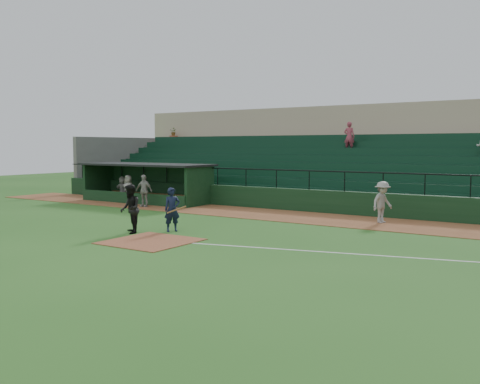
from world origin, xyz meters
The scene contains 12 objects.
ground centered at (0.00, 0.00, 0.00)m, with size 90.00×90.00×0.00m, color #275A1D.
warning_track centered at (0.00, 8.00, 0.01)m, with size 40.00×4.00×0.03m, color brown.
home_plate_dirt centered at (0.00, -1.00, 0.01)m, with size 3.00×3.00×0.03m, color brown.
foul_line centered at (8.00, 1.20, 0.01)m, with size 18.00×0.09×0.01m, color white.
stadium_structure centered at (0.00, 16.46, 2.30)m, with size 38.00×13.08×6.40m.
dugout centered at (-9.75, 9.56, 1.33)m, with size 8.90×3.20×2.42m.
batter_at_plate centered at (-0.87, 1.23, 0.91)m, with size 1.16×0.79×1.82m.
umpire centered at (-1.98, -0.05, 0.99)m, with size 0.96×0.75×1.98m, color black.
runner centered at (5.65, 8.17, 0.98)m, with size 1.22×0.70×1.89m, color gray.
dugout_player_a centered at (-7.89, 6.94, 0.96)m, with size 1.09×0.45×1.85m, color #A39E98.
dugout_player_b centered at (-10.35, 8.16, 0.88)m, with size 0.83×0.54×1.70m, color #A9A49E.
dugout_player_c centered at (-11.19, 8.50, 0.82)m, with size 1.47×0.47×1.58m, color #9A9590.
Camera 1 is at (13.25, -15.21, 3.51)m, focal length 39.41 mm.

